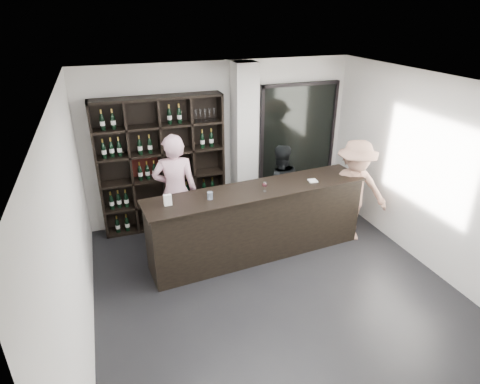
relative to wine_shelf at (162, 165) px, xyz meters
name	(u,v)px	position (x,y,z in m)	size (l,w,h in m)	color
floor	(279,296)	(1.15, -2.57, -1.20)	(5.00, 5.50, 0.01)	black
wine_shelf	(162,165)	(0.00, 0.00, 0.00)	(2.20, 0.35, 2.40)	black
structural_column	(244,144)	(1.50, -0.10, 0.25)	(0.40, 0.40, 2.90)	silver
glass_panel	(298,137)	(2.70, 0.12, 0.20)	(1.60, 0.08, 2.10)	black
tasting_counter	(258,222)	(1.25, -1.46, -0.61)	(3.58, 0.74, 1.18)	black
taster_pink	(176,192)	(0.08, -0.72, -0.22)	(0.71, 0.47, 1.96)	#E9B0C1
taster_black	(279,187)	(1.95, -0.70, -0.41)	(0.76, 0.60, 1.57)	black
customer	(353,192)	(2.95, -1.52, -0.30)	(1.16, 0.67, 1.80)	#A97B65
wine_glass	(265,186)	(1.30, -1.58, 0.07)	(0.07, 0.07, 0.18)	white
spit_cup	(210,196)	(0.45, -1.56, 0.03)	(0.08, 0.08, 0.11)	#A2B4CA
napkin_stack	(313,181)	(2.18, -1.48, -0.01)	(0.13, 0.13, 0.02)	white
card_stand	(168,200)	(-0.17, -1.56, 0.06)	(0.11, 0.05, 0.16)	white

